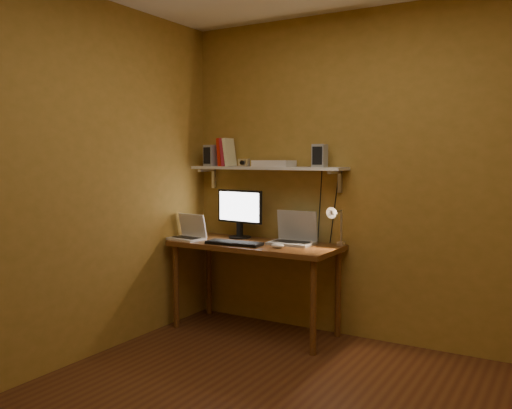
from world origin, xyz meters
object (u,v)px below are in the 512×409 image
Objects in this scene: router at (274,164)px; mouse at (278,246)px; laptop at (294,235)px; speaker_left at (211,156)px; speaker_right at (320,156)px; desk_lamp at (336,221)px; wall_shelf at (267,168)px; shelf_camera at (244,163)px; desk at (255,253)px; keyboard at (234,243)px; monitor at (240,211)px; netbook at (189,233)px.

mouse is at bearing -56.60° from router.
laptop is 1.08m from speaker_left.
desk_lamp is at bearing -25.26° from speaker_right.
laptop is 0.39m from desk_lamp.
wall_shelf is 3.90× the size of laptop.
speaker_right is 0.68m from shelf_camera.
router is (0.08, 0.18, 0.74)m from desk.
mouse is at bearing -24.86° from desk.
mouse is 0.57× the size of speaker_left.
desk_lamp is (0.76, 0.29, 0.20)m from keyboard.
shelf_camera is (-0.67, -0.07, -0.06)m from speaker_right.
monitor reaches higher than netbook.
monitor is at bearing 141.11° from mouse.
desk_lamp is 0.96m from shelf_camera.
speaker_left is 0.59× the size of router.
desk is at bearing -27.61° from monitor.
desk_lamp is at bearing -3.37° from laptop.
monitor is at bearing 146.61° from desk.
keyboard is (-0.39, -0.30, -0.06)m from laptop.
netbook is 0.87m from mouse.
speaker_right reaches higher than wall_shelf.
monitor is at bearing 49.10° from netbook.
laptop is at bearing 178.26° from desk_lamp.
keyboard is 2.53× the size of speaker_right.
speaker_right is at bearing 49.51° from mouse.
desk is 7.46× the size of speaker_left.
desk is at bearing -35.14° from shelf_camera.
shelf_camera is at bearing 103.18° from keyboard.
speaker_left is (-0.57, 0.19, 0.80)m from desk.
speaker_left reaches higher than router.
speaker_right is (0.58, 0.37, 0.70)m from keyboard.
mouse is at bearing -122.05° from speaker_right.
netbook is at bearing -155.45° from router.
netbook is (-0.33, -0.30, -0.18)m from monitor.
mouse reaches higher than desk.
speaker_right is at bearing 11.50° from speaker_left.
shelf_camera reaches higher than keyboard.
netbook is (-0.87, -0.26, -0.01)m from laptop.
keyboard is 4.06× the size of shelf_camera.
speaker_right reaches higher than desk_lamp.
speaker_right reaches higher than monitor.
router is (-0.21, 0.04, 0.58)m from laptop.
netbook is 2.75× the size of shelf_camera.
speaker_left is (0.01, 0.32, 0.66)m from netbook.
shelf_camera is 0.28m from router.
netbook is (-0.58, -0.13, 0.14)m from desk.
keyboard is at bearing -58.72° from monitor.
speaker_left is 0.39m from shelf_camera.
laptop is 0.96× the size of desk_lamp.
netbook is at bearing -151.17° from wall_shelf.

